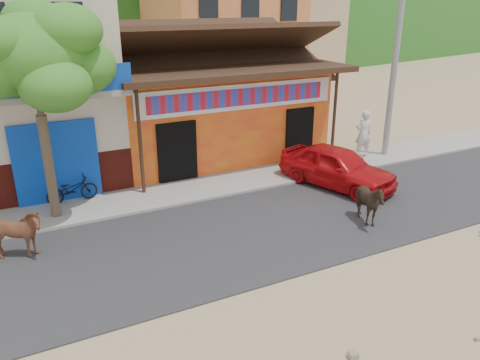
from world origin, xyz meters
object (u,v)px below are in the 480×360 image
Objects in this scene: utility_pole at (396,54)px; cow_dark at (370,203)px; red_car at (337,167)px; tree at (41,115)px; scooter at (72,189)px; cow_tan at (13,235)px; pedestrian at (363,134)px.

cow_dark is (-4.84, -4.57, -3.44)m from utility_pole.
red_car is at bearing 127.72° from cow_dark.
tree is 2.79m from scooter.
tree reaches higher than red_car.
cow_tan is (-1.16, -2.01, -2.45)m from tree.
cow_tan is 0.80× the size of pedestrian.
pedestrian is (11.14, -0.46, 0.53)m from scooter.
cow_dark is 2.94m from red_car.
scooter is (0.60, 0.84, -2.59)m from tree.
scooter is 0.83× the size of pedestrian.
tree reaches higher than cow_dark.
tree is at bearing -11.87° from cow_tan.
utility_pole is 3.24m from pedestrian.
tree is 12.84m from utility_pole.
red_car is at bearing -69.53° from cow_tan.
cow_tan is 13.12m from pedestrian.
cow_dark is 6.08m from pedestrian.
utility_pole is at bearing -62.87° from cow_tan.
utility_pole is at bearing 0.90° from tree.
utility_pole is 12.73m from scooter.
tree is 9.39m from red_car.
cow_tan is (-13.96, -2.21, -3.45)m from utility_pole.
utility_pole reaches higher than scooter.
cow_tan is 0.37× the size of red_car.
utility_pole is 1.95× the size of red_car.
red_car reaches higher than cow_tan.
red_car is (10.10, 0.41, 0.06)m from cow_tan.
pedestrian is (-1.06, 0.18, -3.06)m from utility_pole.
red_car is 2.17× the size of pedestrian.
utility_pole is at bearing 100.59° from cow_dark.
scooter is at bearing -13.52° from cow_tan.
tree is at bearing 150.83° from red_car.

